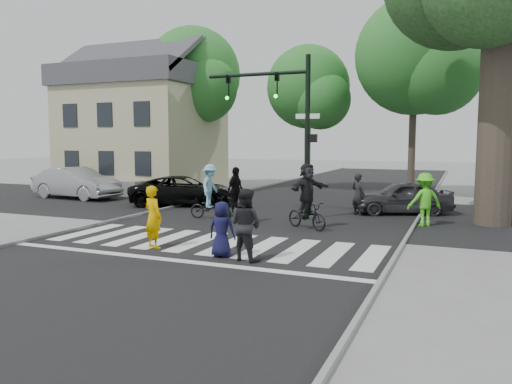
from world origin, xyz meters
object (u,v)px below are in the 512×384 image
car_silver (76,183)px  pedestrian_child (222,229)px  pedestrian_woman (153,217)px  pedestrian_adult (245,225)px  cyclist_left (210,195)px  car_grey (402,197)px  car_suv (184,191)px  cyclist_mid (235,200)px  traffic_signal (286,114)px  cyclist_right (307,200)px

car_silver → pedestrian_child: bearing=-119.1°
pedestrian_woman → pedestrian_adult: (2.88, -0.32, 0.03)m
cyclist_left → car_grey: (6.45, 4.07, -0.23)m
pedestrian_woman → car_suv: (-3.89, 8.09, -0.19)m
pedestrian_child → car_grey: bearing=-113.8°
pedestrian_adult → cyclist_mid: 5.44m
pedestrian_woman → car_suv: bearing=-44.2°
pedestrian_adult → cyclist_left: size_ratio=0.87×
cyclist_mid → car_grey: size_ratio=0.52×
traffic_signal → cyclist_right: 3.80m
traffic_signal → pedestrian_adult: bearing=-78.7°
cyclist_right → car_grey: size_ratio=0.56×
car_suv → car_silver: car_silver is taller
pedestrian_adult → car_silver: bearing=-19.9°
cyclist_right → car_suv: 7.80m
pedestrian_woman → cyclist_left: 5.19m
cyclist_right → car_suv: cyclist_right is taller
pedestrian_child → cyclist_right: cyclist_right is taller
traffic_signal → pedestrian_woman: traffic_signal is taller
cyclist_mid → car_suv: 5.57m
cyclist_left → cyclist_mid: cyclist_left is taller
traffic_signal → car_grey: 5.82m
car_suv → car_grey: car_suv is taller
pedestrian_child → cyclist_right: bearing=-104.2°
cyclist_left → pedestrian_child: bearing=-59.5°
pedestrian_child → pedestrian_adult: bearing=168.2°
pedestrian_woman → pedestrian_child: size_ratio=1.21×
car_silver → cyclist_mid: bearing=-104.4°
pedestrian_child → traffic_signal: bearing=-88.8°
car_silver → car_grey: car_silver is taller
cyclist_mid → car_silver: size_ratio=0.42×
cyclist_left → car_silver: bearing=161.1°
pedestrian_child → car_suv: (-6.08, 8.32, -0.04)m
cyclist_right → car_silver: 13.80m
pedestrian_woman → cyclist_mid: (0.36, 4.50, -0.03)m
cyclist_mid → car_suv: bearing=139.8°
car_grey → cyclist_mid: bearing=-69.6°
pedestrian_adult → car_grey: bearing=-92.1°
pedestrian_woman → pedestrian_adult: bearing=-166.1°
cyclist_right → car_silver: (-13.25, 3.84, -0.19)m
cyclist_right → car_suv: (-6.88, 3.65, -0.31)m
pedestrian_woman → cyclist_right: 5.36m
pedestrian_adult → cyclist_left: 6.64m
pedestrian_adult → car_silver: (-13.14, 8.60, -0.10)m
traffic_signal → cyclist_right: bearing=-53.3°
cyclist_left → cyclist_right: bearing=-9.5°
car_silver → car_grey: bearing=-81.5°
cyclist_right → car_suv: bearing=152.1°
car_silver → car_suv: bearing=-86.5°
traffic_signal → cyclist_right: size_ratio=2.74×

